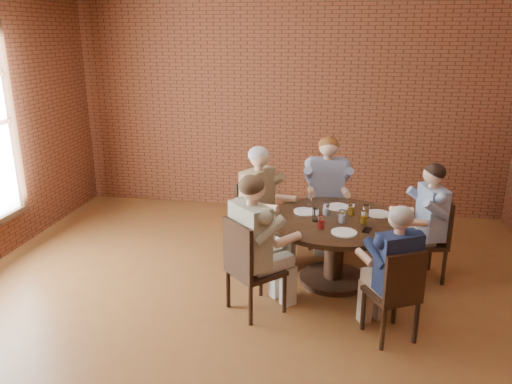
% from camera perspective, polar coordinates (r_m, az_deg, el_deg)
% --- Properties ---
extents(floor, '(7.00, 7.00, 0.00)m').
position_cam_1_polar(floor, '(4.90, -1.63, -15.28)').
color(floor, brown).
rests_on(floor, ground).
extents(wall_back, '(7.00, 0.00, 7.00)m').
position_cam_1_polar(wall_back, '(7.63, 3.61, 10.43)').
color(wall_back, brown).
rests_on(wall_back, ground).
extents(dining_table, '(1.49, 1.49, 0.75)m').
position_cam_1_polar(dining_table, '(5.54, 8.99, -5.18)').
color(dining_table, '#341D11').
rests_on(dining_table, floor).
extents(chair_a, '(0.52, 0.52, 0.94)m').
position_cam_1_polar(chair_a, '(5.90, 19.39, -4.77)').
color(chair_a, '#341D11').
rests_on(chair_a, floor).
extents(diner_a, '(0.77, 0.68, 1.34)m').
position_cam_1_polar(diner_a, '(5.81, 18.77, -3.37)').
color(diner_a, '#385B92').
rests_on(diner_a, floor).
extents(chair_b, '(0.53, 0.53, 0.99)m').
position_cam_1_polar(chair_b, '(6.61, 7.93, -1.29)').
color(chair_b, '#341D11').
rests_on(chair_b, floor).
extents(diner_b, '(0.67, 0.79, 1.42)m').
position_cam_1_polar(diner_b, '(6.46, 8.08, -0.05)').
color(diner_b, gray).
rests_on(diner_b, floor).
extents(chair_c, '(0.62, 0.62, 0.98)m').
position_cam_1_polar(chair_c, '(6.06, -0.09, -2.94)').
color(chair_c, '#341D11').
rests_on(chair_c, floor).
extents(diner_c, '(0.88, 0.82, 1.41)m').
position_cam_1_polar(diner_c, '(5.95, 0.66, -1.53)').
color(diner_c, brown).
rests_on(diner_c, floor).
extents(chair_d, '(0.66, 0.66, 0.98)m').
position_cam_1_polar(chair_d, '(4.88, -0.94, -8.26)').
color(chair_d, '#341D11').
rests_on(chair_d, floor).
extents(diner_d, '(0.91, 0.91, 1.41)m').
position_cam_1_polar(diner_d, '(4.86, -0.00, -6.08)').
color(diner_d, '#B5A48E').
rests_on(diner_d, floor).
extents(chair_e, '(0.54, 0.54, 0.90)m').
position_cam_1_polar(chair_e, '(4.64, 15.77, -10.92)').
color(chair_e, '#341D11').
rests_on(chair_e, floor).
extents(diner_e, '(0.72, 0.77, 1.27)m').
position_cam_1_polar(diner_e, '(4.63, 15.38, -8.96)').
color(diner_e, '#192546').
rests_on(diner_e, floor).
extents(plate_a, '(0.26, 0.26, 0.01)m').
position_cam_1_polar(plate_a, '(5.69, 13.79, -2.42)').
color(plate_a, white).
rests_on(plate_a, dining_table).
extents(plate_b, '(0.26, 0.26, 0.01)m').
position_cam_1_polar(plate_b, '(5.82, 9.35, -1.67)').
color(plate_b, white).
rests_on(plate_b, dining_table).
extents(plate_c, '(0.26, 0.26, 0.01)m').
position_cam_1_polar(plate_c, '(5.62, 5.65, -2.22)').
color(plate_c, white).
rests_on(plate_c, dining_table).
extents(plate_d, '(0.26, 0.26, 0.01)m').
position_cam_1_polar(plate_d, '(5.09, 10.03, -4.58)').
color(plate_d, white).
rests_on(plate_d, dining_table).
extents(glass_a, '(0.07, 0.07, 0.14)m').
position_cam_1_polar(glass_a, '(5.54, 12.45, -2.16)').
color(glass_a, white).
rests_on(glass_a, dining_table).
extents(glass_b, '(0.07, 0.07, 0.14)m').
position_cam_1_polar(glass_b, '(5.59, 10.84, -1.90)').
color(glass_b, white).
rests_on(glass_b, dining_table).
extents(glass_c, '(0.07, 0.07, 0.14)m').
position_cam_1_polar(glass_c, '(5.71, 6.04, -1.25)').
color(glass_c, white).
rests_on(glass_c, dining_table).
extents(glass_d, '(0.07, 0.07, 0.14)m').
position_cam_1_polar(glass_d, '(5.52, 8.03, -2.00)').
color(glass_d, white).
rests_on(glass_d, dining_table).
extents(glass_e, '(0.07, 0.07, 0.14)m').
position_cam_1_polar(glass_e, '(5.35, 6.81, -2.61)').
color(glass_e, white).
rests_on(glass_e, dining_table).
extents(glass_f, '(0.07, 0.07, 0.14)m').
position_cam_1_polar(glass_f, '(5.15, 7.45, -3.42)').
color(glass_f, white).
rests_on(glass_f, dining_table).
extents(glass_g, '(0.07, 0.07, 0.14)m').
position_cam_1_polar(glass_g, '(5.34, 9.79, -2.77)').
color(glass_g, white).
rests_on(glass_g, dining_table).
extents(glass_h, '(0.07, 0.07, 0.14)m').
position_cam_1_polar(glass_h, '(5.36, 12.26, -2.85)').
color(glass_h, white).
rests_on(glass_h, dining_table).
extents(smartphone, '(0.11, 0.16, 0.01)m').
position_cam_1_polar(smartphone, '(5.21, 12.57, -4.26)').
color(smartphone, black).
rests_on(smartphone, dining_table).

